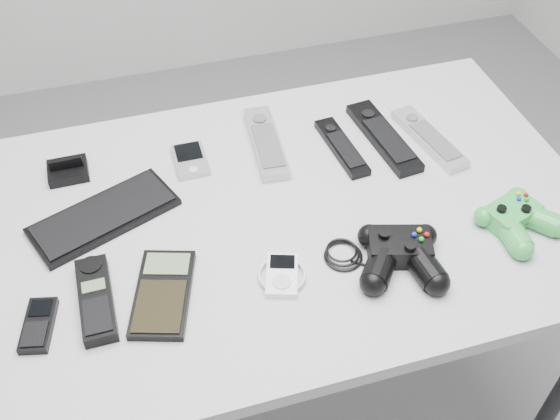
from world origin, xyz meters
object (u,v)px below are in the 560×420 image
object	(u,v)px
mobile_phone	(38,325)
controller_black	(401,253)
pda_keyboard	(104,216)
remote_silver_a	(266,142)
cordless_handset	(96,299)
calculator	(163,293)
pda	(190,160)
remote_black_b	(384,136)
remote_black_a	(342,147)
controller_green	(517,217)
mp3_player	(282,275)
remote_silver_b	(429,138)
desk	(290,232)

from	to	relation	value
mobile_phone	controller_black	xyz separation A→B (m)	(0.62, -0.04, 0.02)
pda_keyboard	remote_silver_a	distance (m)	0.37
cordless_handset	calculator	bearing A→B (deg)	-8.92
mobile_phone	calculator	distance (m)	0.21
pda	remote_black_b	world-z (taller)	remote_black_b
pda	mobile_phone	xyz separation A→B (m)	(-0.32, -0.33, 0.00)
calculator	remote_black_b	bearing A→B (deg)	45.62
remote_black_b	remote_black_a	bearing A→B (deg)	176.31
pda	controller_green	distance (m)	0.65
calculator	pda	bearing A→B (deg)	88.77
mp3_player	controller_black	xyz separation A→B (m)	(0.21, -0.03, 0.02)
remote_silver_a	remote_silver_b	world-z (taller)	remote_silver_a
desk	remote_silver_a	bearing A→B (deg)	88.91
remote_black_a	controller_black	xyz separation A→B (m)	(-0.01, -0.32, 0.02)
remote_silver_a	calculator	size ratio (longest dim) A/B	1.25
desk	pda_keyboard	xyz separation A→B (m)	(-0.35, 0.07, 0.08)
remote_silver_b	mobile_phone	world-z (taller)	remote_silver_b
mobile_phone	mp3_player	size ratio (longest dim) A/B	1.14
remote_black_a	controller_black	size ratio (longest dim) A/B	0.71
pda_keyboard	remote_silver_b	bearing A→B (deg)	-18.79
remote_silver_a	remote_black_b	distance (m)	0.25
desk	remote_silver_b	distance (m)	0.37
remote_silver_a	mobile_phone	bearing A→B (deg)	-140.64
remote_silver_a	calculator	distance (m)	0.43
controller_green	pda_keyboard	bearing A→B (deg)	143.75
remote_black_a	mp3_player	size ratio (longest dim) A/B	2.08
remote_silver_b	mobile_phone	distance (m)	0.86
desk	pda	xyz separation A→B (m)	(-0.16, 0.19, 0.08)
remote_silver_a	controller_green	bearing A→B (deg)	-38.37
pda_keyboard	remote_black_b	xyz separation A→B (m)	(0.60, 0.07, 0.00)
controller_black	controller_green	bearing A→B (deg)	20.93
controller_green	remote_black_b	bearing A→B (deg)	96.43
remote_silver_a	controller_green	distance (m)	0.53
remote_silver_a	controller_green	xyz separation A→B (m)	(0.39, -0.35, 0.01)
mp3_player	pda_keyboard	bearing A→B (deg)	158.91
pda	calculator	size ratio (longest dim) A/B	0.56
remote_silver_a	controller_black	world-z (taller)	controller_black
remote_silver_a	calculator	bearing A→B (deg)	-125.38
remote_silver_b	cordless_handset	distance (m)	0.76
remote_black_a	pda	bearing A→B (deg)	165.49
calculator	remote_black_a	bearing A→B (deg)	50.37
remote_black_a	calculator	xyz separation A→B (m)	(-0.42, -0.28, -0.00)
remote_black_b	controller_black	size ratio (longest dim) A/B	0.92
controller_green	remote_black_a	bearing A→B (deg)	109.98
controller_black	pda	bearing A→B (deg)	145.85
remote_black_b	controller_green	bearing A→B (deg)	-71.29
remote_black_b	cordless_handset	distance (m)	0.68
remote_silver_a	mp3_player	xyz separation A→B (m)	(-0.07, -0.35, -0.00)
pda_keyboard	remote_silver_b	distance (m)	0.69
desk	calculator	size ratio (longest dim) A/B	6.45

